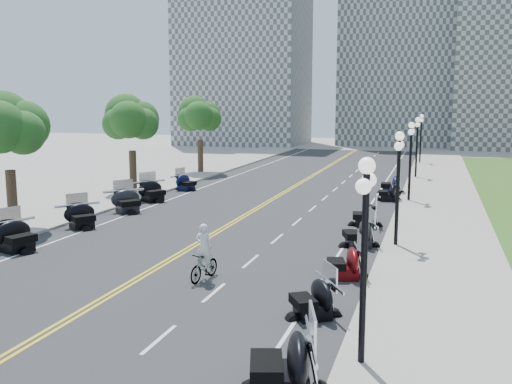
% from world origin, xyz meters
% --- Properties ---
extents(ground, '(160.00, 160.00, 0.00)m').
position_xyz_m(ground, '(0.00, 0.00, 0.00)').
color(ground, gray).
extents(road, '(16.00, 90.00, 0.01)m').
position_xyz_m(road, '(0.00, 10.00, 0.00)').
color(road, '#333335').
rests_on(road, ground).
extents(centerline_yellow_a, '(0.12, 90.00, 0.00)m').
position_xyz_m(centerline_yellow_a, '(-0.12, 10.00, 0.01)').
color(centerline_yellow_a, yellow).
rests_on(centerline_yellow_a, road).
extents(centerline_yellow_b, '(0.12, 90.00, 0.00)m').
position_xyz_m(centerline_yellow_b, '(0.12, 10.00, 0.01)').
color(centerline_yellow_b, yellow).
rests_on(centerline_yellow_b, road).
extents(edge_line_north, '(0.12, 90.00, 0.00)m').
position_xyz_m(edge_line_north, '(6.40, 10.00, 0.01)').
color(edge_line_north, white).
rests_on(edge_line_north, road).
extents(edge_line_south, '(0.12, 90.00, 0.00)m').
position_xyz_m(edge_line_south, '(-6.40, 10.00, 0.01)').
color(edge_line_south, white).
rests_on(edge_line_south, road).
extents(lane_dash_4, '(0.12, 2.00, 0.00)m').
position_xyz_m(lane_dash_4, '(3.20, -8.00, 0.01)').
color(lane_dash_4, white).
rests_on(lane_dash_4, road).
extents(lane_dash_5, '(0.12, 2.00, 0.00)m').
position_xyz_m(lane_dash_5, '(3.20, -4.00, 0.01)').
color(lane_dash_5, white).
rests_on(lane_dash_5, road).
extents(lane_dash_6, '(0.12, 2.00, 0.00)m').
position_xyz_m(lane_dash_6, '(3.20, 0.00, 0.01)').
color(lane_dash_6, white).
rests_on(lane_dash_6, road).
extents(lane_dash_7, '(0.12, 2.00, 0.00)m').
position_xyz_m(lane_dash_7, '(3.20, 4.00, 0.01)').
color(lane_dash_7, white).
rests_on(lane_dash_7, road).
extents(lane_dash_8, '(0.12, 2.00, 0.00)m').
position_xyz_m(lane_dash_8, '(3.20, 8.00, 0.01)').
color(lane_dash_8, white).
rests_on(lane_dash_8, road).
extents(lane_dash_9, '(0.12, 2.00, 0.00)m').
position_xyz_m(lane_dash_9, '(3.20, 12.00, 0.01)').
color(lane_dash_9, white).
rests_on(lane_dash_9, road).
extents(lane_dash_10, '(0.12, 2.00, 0.00)m').
position_xyz_m(lane_dash_10, '(3.20, 16.00, 0.01)').
color(lane_dash_10, white).
rests_on(lane_dash_10, road).
extents(lane_dash_11, '(0.12, 2.00, 0.00)m').
position_xyz_m(lane_dash_11, '(3.20, 20.00, 0.01)').
color(lane_dash_11, white).
rests_on(lane_dash_11, road).
extents(lane_dash_12, '(0.12, 2.00, 0.00)m').
position_xyz_m(lane_dash_12, '(3.20, 24.00, 0.01)').
color(lane_dash_12, white).
rests_on(lane_dash_12, road).
extents(lane_dash_13, '(0.12, 2.00, 0.00)m').
position_xyz_m(lane_dash_13, '(3.20, 28.00, 0.01)').
color(lane_dash_13, white).
rests_on(lane_dash_13, road).
extents(lane_dash_14, '(0.12, 2.00, 0.00)m').
position_xyz_m(lane_dash_14, '(3.20, 32.00, 0.01)').
color(lane_dash_14, white).
rests_on(lane_dash_14, road).
extents(lane_dash_15, '(0.12, 2.00, 0.00)m').
position_xyz_m(lane_dash_15, '(3.20, 36.00, 0.01)').
color(lane_dash_15, white).
rests_on(lane_dash_15, road).
extents(lane_dash_16, '(0.12, 2.00, 0.00)m').
position_xyz_m(lane_dash_16, '(3.20, 40.00, 0.01)').
color(lane_dash_16, white).
rests_on(lane_dash_16, road).
extents(lane_dash_17, '(0.12, 2.00, 0.00)m').
position_xyz_m(lane_dash_17, '(3.20, 44.00, 0.01)').
color(lane_dash_17, white).
rests_on(lane_dash_17, road).
extents(lane_dash_18, '(0.12, 2.00, 0.00)m').
position_xyz_m(lane_dash_18, '(3.20, 48.00, 0.01)').
color(lane_dash_18, white).
rests_on(lane_dash_18, road).
extents(lane_dash_19, '(0.12, 2.00, 0.00)m').
position_xyz_m(lane_dash_19, '(3.20, 52.00, 0.01)').
color(lane_dash_19, white).
rests_on(lane_dash_19, road).
extents(sidewalk_north, '(5.00, 90.00, 0.15)m').
position_xyz_m(sidewalk_north, '(10.50, 10.00, 0.07)').
color(sidewalk_north, '#9E9991').
rests_on(sidewalk_north, ground).
extents(sidewalk_south, '(5.00, 90.00, 0.15)m').
position_xyz_m(sidewalk_south, '(-10.50, 10.00, 0.07)').
color(sidewalk_south, '#9E9991').
rests_on(sidewalk_south, ground).
extents(distant_block_a, '(18.00, 14.00, 26.00)m').
position_xyz_m(distant_block_a, '(-18.00, 62.00, 13.00)').
color(distant_block_a, gray).
rests_on(distant_block_a, ground).
extents(distant_block_b, '(16.00, 12.00, 30.00)m').
position_xyz_m(distant_block_b, '(4.00, 68.00, 15.00)').
color(distant_block_b, gray).
rests_on(distant_block_b, ground).
extents(street_lamp_1, '(0.50, 1.20, 4.90)m').
position_xyz_m(street_lamp_1, '(8.60, -8.00, 2.60)').
color(street_lamp_1, black).
rests_on(street_lamp_1, sidewalk_north).
extents(street_lamp_2, '(0.50, 1.20, 4.90)m').
position_xyz_m(street_lamp_2, '(8.60, 4.00, 2.60)').
color(street_lamp_2, black).
rests_on(street_lamp_2, sidewalk_north).
extents(street_lamp_3, '(0.50, 1.20, 4.90)m').
position_xyz_m(street_lamp_3, '(8.60, 16.00, 2.60)').
color(street_lamp_3, black).
rests_on(street_lamp_3, sidewalk_north).
extents(street_lamp_4, '(0.50, 1.20, 4.90)m').
position_xyz_m(street_lamp_4, '(8.60, 28.00, 2.60)').
color(street_lamp_4, black).
rests_on(street_lamp_4, sidewalk_north).
extents(street_lamp_5, '(0.50, 1.20, 4.90)m').
position_xyz_m(street_lamp_5, '(8.60, 40.00, 2.60)').
color(street_lamp_5, black).
rests_on(street_lamp_5, sidewalk_north).
extents(tree_2, '(4.80, 4.80, 9.20)m').
position_xyz_m(tree_2, '(-10.00, 2.00, 4.75)').
color(tree_2, '#235619').
rests_on(tree_2, sidewalk_south).
extents(tree_3, '(4.80, 4.80, 9.20)m').
position_xyz_m(tree_3, '(-10.00, 14.00, 4.75)').
color(tree_3, '#235619').
rests_on(tree_3, sidewalk_south).
extents(tree_4, '(4.80, 4.80, 9.20)m').
position_xyz_m(tree_4, '(-10.00, 26.00, 4.75)').
color(tree_4, '#235619').
rests_on(tree_4, sidewalk_south).
extents(motorcycle_n_3, '(2.79, 2.79, 1.56)m').
position_xyz_m(motorcycle_n_3, '(7.11, -9.78, 0.78)').
color(motorcycle_n_3, black).
rests_on(motorcycle_n_3, road).
extents(motorcycle_n_4, '(2.58, 2.58, 1.31)m').
position_xyz_m(motorcycle_n_4, '(6.82, -5.18, 0.65)').
color(motorcycle_n_4, black).
rests_on(motorcycle_n_4, road).
extents(motorcycle_n_5, '(2.33, 2.33, 1.32)m').
position_xyz_m(motorcycle_n_5, '(7.13, -1.07, 0.66)').
color(motorcycle_n_5, '#590A0C').
rests_on(motorcycle_n_5, road).
extents(motorcycle_n_6, '(2.55, 2.55, 1.38)m').
position_xyz_m(motorcycle_n_6, '(7.02, 3.64, 0.69)').
color(motorcycle_n_6, black).
rests_on(motorcycle_n_6, road).
extents(motorcycle_n_7, '(2.17, 2.17, 1.33)m').
position_xyz_m(motorcycle_n_7, '(6.75, 8.08, 0.67)').
color(motorcycle_n_7, black).
rests_on(motorcycle_n_7, road).
extents(motorcycle_n_9, '(2.00, 2.00, 1.29)m').
position_xyz_m(motorcycle_n_9, '(7.29, 16.19, 0.65)').
color(motorcycle_n_9, black).
rests_on(motorcycle_n_9, road).
extents(motorcycle_n_10, '(2.14, 2.14, 1.44)m').
position_xyz_m(motorcycle_n_10, '(7.22, 19.34, 0.72)').
color(motorcycle_n_10, black).
rests_on(motorcycle_n_10, road).
extents(motorcycle_s_5, '(2.75, 2.75, 1.51)m').
position_xyz_m(motorcycle_s_5, '(-6.83, -1.54, 0.75)').
color(motorcycle_s_5, black).
rests_on(motorcycle_s_5, road).
extents(motorcycle_s_6, '(2.81, 2.81, 1.41)m').
position_xyz_m(motorcycle_s_6, '(-6.87, 3.23, 0.70)').
color(motorcycle_s_6, black).
rests_on(motorcycle_s_6, road).
extents(motorcycle_s_7, '(3.03, 3.03, 1.51)m').
position_xyz_m(motorcycle_s_7, '(-6.77, 7.59, 0.75)').
color(motorcycle_s_7, black).
rests_on(motorcycle_s_7, road).
extents(motorcycle_s_8, '(2.98, 2.98, 1.52)m').
position_xyz_m(motorcycle_s_8, '(-7.12, 11.36, 0.76)').
color(motorcycle_s_8, black).
rests_on(motorcycle_s_8, road).
extents(motorcycle_s_9, '(2.30, 2.30, 1.31)m').
position_xyz_m(motorcycle_s_9, '(-7.02, 16.29, 0.66)').
color(motorcycle_s_9, black).
rests_on(motorcycle_s_9, road).
extents(bicycle, '(0.79, 1.81, 1.05)m').
position_xyz_m(bicycle, '(2.37, -2.84, 0.53)').
color(bicycle, '#A51414').
rests_on(bicycle, road).
extents(cyclist_rider, '(0.63, 0.42, 1.74)m').
position_xyz_m(cyclist_rider, '(2.37, -2.84, 1.92)').
color(cyclist_rider, white).
rests_on(cyclist_rider, bicycle).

